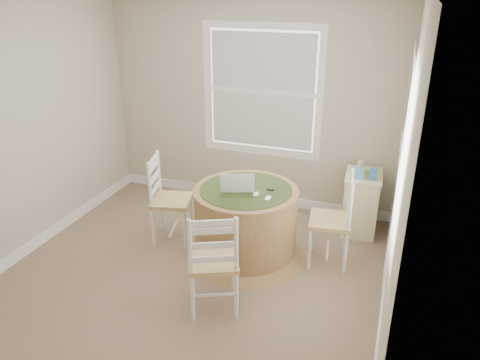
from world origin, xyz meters
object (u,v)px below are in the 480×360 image
(round_table, at_px, (246,220))
(laptop, at_px, (238,187))
(chair_left, at_px, (172,200))
(corner_chest, at_px, (361,203))
(chair_right, at_px, (330,220))
(chair_near, at_px, (213,261))

(round_table, xyz_separation_m, laptop, (-0.08, -0.03, 0.37))
(chair_left, bearing_deg, laptop, -109.73)
(chair_left, relative_size, corner_chest, 1.37)
(chair_left, height_order, chair_right, same)
(round_table, xyz_separation_m, corner_chest, (1.05, 0.93, -0.06))
(chair_left, xyz_separation_m, chair_right, (1.69, 0.12, 0.00))
(laptop, height_order, corner_chest, laptop)
(round_table, height_order, corner_chest, round_table)
(chair_near, relative_size, laptop, 2.35)
(chair_right, bearing_deg, chair_near, -44.58)
(chair_left, relative_size, laptop, 2.35)
(chair_near, distance_m, laptop, 0.92)
(chair_near, height_order, laptop, laptop)
(corner_chest, bearing_deg, round_table, -141.92)
(chair_right, bearing_deg, round_table, -85.57)
(chair_left, xyz_separation_m, chair_near, (0.87, -0.94, 0.00))
(round_table, xyz_separation_m, chair_near, (0.01, -0.89, 0.06))
(chair_left, xyz_separation_m, corner_chest, (1.92, 0.88, -0.13))
(corner_chest, bearing_deg, laptop, -143.02)
(round_table, height_order, chair_right, chair_right)
(chair_near, xyz_separation_m, corner_chest, (1.04, 1.82, -0.13))
(chair_near, bearing_deg, corner_chest, -144.59)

